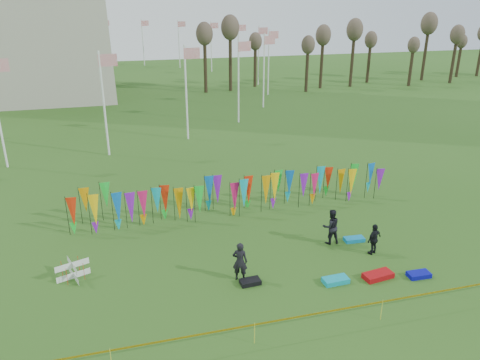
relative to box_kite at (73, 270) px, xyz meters
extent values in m
plane|color=#274F16|center=(8.46, -3.37, -0.42)|extent=(160.00, 160.00, 0.00)
cylinder|color=white|center=(22.46, 44.63, 3.58)|extent=(0.16, 0.16, 8.00)
plane|color=#AF1221|center=(23.06, 44.63, 6.88)|extent=(1.40, 0.00, 1.40)
cylinder|color=white|center=(21.51, 51.88, 3.58)|extent=(0.16, 0.16, 8.00)
plane|color=#AF1221|center=(22.11, 51.88, 6.88)|extent=(1.40, 0.00, 1.40)
cylinder|color=white|center=(18.71, 58.63, 3.58)|extent=(0.16, 0.16, 8.00)
plane|color=#AF1221|center=(19.31, 58.63, 6.88)|extent=(1.40, 0.00, 1.40)
cylinder|color=white|center=(14.26, 64.43, 3.58)|extent=(0.16, 0.16, 8.00)
plane|color=#AF1221|center=(14.86, 64.43, 6.88)|extent=(1.40, 0.00, 1.40)
cylinder|color=white|center=(8.46, 68.88, 3.58)|extent=(0.16, 0.16, 8.00)
plane|color=#AF1221|center=(9.06, 68.88, 6.88)|extent=(1.40, 0.00, 1.40)
cylinder|color=white|center=(1.71, 71.68, 3.58)|extent=(0.16, 0.16, 8.00)
plane|color=#AF1221|center=(2.31, 71.68, 6.88)|extent=(1.40, 0.00, 1.40)
cylinder|color=white|center=(-5.54, 72.63, 3.58)|extent=(0.16, 0.16, 8.00)
plane|color=#AF1221|center=(-4.94, 72.63, 6.88)|extent=(1.40, 0.00, 1.40)
cylinder|color=white|center=(-12.78, 71.68, 3.58)|extent=(0.16, 0.16, 8.00)
plane|color=#AF1221|center=(-12.18, 71.68, 6.88)|extent=(1.40, 0.00, 1.40)
cylinder|color=white|center=(1.71, 17.58, 3.58)|extent=(0.16, 0.16, 8.00)
plane|color=#AF1221|center=(2.31, 17.58, 6.88)|extent=(1.40, 0.00, 1.40)
cylinder|color=white|center=(8.46, 20.38, 3.58)|extent=(0.16, 0.16, 8.00)
plane|color=#AF1221|center=(9.06, 20.38, 6.88)|extent=(1.40, 0.00, 1.40)
cylinder|color=white|center=(14.26, 24.83, 3.58)|extent=(0.16, 0.16, 8.00)
plane|color=#AF1221|center=(14.86, 24.83, 6.88)|extent=(1.40, 0.00, 1.40)
cylinder|color=white|center=(18.71, 30.63, 3.58)|extent=(0.16, 0.16, 8.00)
plane|color=#AF1221|center=(19.31, 30.63, 6.88)|extent=(1.40, 0.00, 1.40)
cylinder|color=white|center=(21.51, 37.38, 3.58)|extent=(0.16, 0.16, 8.00)
plane|color=#AF1221|center=(22.11, 37.38, 6.88)|extent=(1.40, 0.00, 1.40)
cylinder|color=black|center=(-0.54, 4.88, 0.64)|extent=(0.03, 0.03, 2.13)
cone|color=red|center=(-0.26, 4.88, 0.83)|extent=(0.64, 0.64, 1.60)
cylinder|color=black|center=(0.08, 4.88, 0.64)|extent=(0.03, 0.03, 2.13)
cone|color=orange|center=(0.36, 4.88, 0.83)|extent=(0.64, 0.64, 1.60)
cylinder|color=black|center=(0.70, 4.88, 0.64)|extent=(0.03, 0.03, 2.13)
cone|color=yellow|center=(0.98, 4.88, 0.83)|extent=(0.64, 0.64, 1.60)
cylinder|color=black|center=(1.32, 4.88, 0.64)|extent=(0.03, 0.03, 2.13)
cone|color=green|center=(1.60, 4.88, 0.83)|extent=(0.64, 0.64, 1.60)
cylinder|color=black|center=(1.95, 4.88, 0.64)|extent=(0.03, 0.03, 2.13)
cone|color=blue|center=(2.23, 4.88, 0.83)|extent=(0.64, 0.64, 1.60)
cylinder|color=black|center=(2.57, 4.88, 0.64)|extent=(0.03, 0.03, 2.13)
cone|color=purple|center=(2.85, 4.88, 0.83)|extent=(0.64, 0.64, 1.60)
cylinder|color=black|center=(3.19, 4.88, 0.64)|extent=(0.03, 0.03, 2.13)
cone|color=#CD165B|center=(3.47, 4.88, 0.83)|extent=(0.64, 0.64, 1.60)
cylinder|color=black|center=(3.81, 4.88, 0.64)|extent=(0.03, 0.03, 2.13)
cone|color=#0B9EB2|center=(4.09, 4.88, 0.83)|extent=(0.64, 0.64, 1.60)
cylinder|color=black|center=(4.43, 4.88, 0.64)|extent=(0.03, 0.03, 2.13)
cone|color=red|center=(4.71, 4.88, 0.83)|extent=(0.64, 0.64, 1.60)
cylinder|color=black|center=(5.05, 4.88, 0.64)|extent=(0.03, 0.03, 2.13)
cone|color=orange|center=(5.33, 4.88, 0.83)|extent=(0.64, 0.64, 1.60)
cylinder|color=black|center=(5.67, 4.88, 0.64)|extent=(0.03, 0.03, 2.13)
cone|color=yellow|center=(5.95, 4.88, 0.83)|extent=(0.64, 0.64, 1.60)
cylinder|color=black|center=(6.29, 4.88, 0.64)|extent=(0.03, 0.03, 2.13)
cone|color=green|center=(6.57, 4.88, 0.83)|extent=(0.64, 0.64, 1.60)
cylinder|color=black|center=(6.91, 4.88, 0.64)|extent=(0.03, 0.03, 2.13)
cone|color=blue|center=(7.19, 4.88, 0.83)|extent=(0.64, 0.64, 1.60)
cylinder|color=black|center=(7.53, 4.88, 0.64)|extent=(0.03, 0.03, 2.13)
cone|color=purple|center=(7.81, 4.88, 0.83)|extent=(0.64, 0.64, 1.60)
cylinder|color=black|center=(8.15, 4.88, 0.64)|extent=(0.03, 0.03, 2.13)
cone|color=#CD165B|center=(8.43, 4.88, 0.83)|extent=(0.64, 0.64, 1.60)
cylinder|color=black|center=(8.77, 4.88, 0.64)|extent=(0.03, 0.03, 2.13)
cone|color=#0B9EB2|center=(9.05, 4.88, 0.83)|extent=(0.64, 0.64, 1.60)
cylinder|color=black|center=(9.39, 4.88, 0.64)|extent=(0.03, 0.03, 2.13)
cone|color=red|center=(9.67, 4.88, 0.83)|extent=(0.64, 0.64, 1.60)
cylinder|color=black|center=(10.01, 4.88, 0.64)|extent=(0.03, 0.03, 2.13)
cone|color=orange|center=(10.29, 4.88, 0.83)|extent=(0.64, 0.64, 1.60)
cylinder|color=black|center=(10.63, 4.88, 0.64)|extent=(0.03, 0.03, 2.13)
cone|color=yellow|center=(10.91, 4.88, 0.83)|extent=(0.64, 0.64, 1.60)
cylinder|color=black|center=(11.26, 4.88, 0.64)|extent=(0.03, 0.03, 2.13)
cone|color=green|center=(11.54, 4.88, 0.83)|extent=(0.64, 0.64, 1.60)
cylinder|color=black|center=(11.88, 4.88, 0.64)|extent=(0.03, 0.03, 2.13)
cone|color=blue|center=(12.16, 4.88, 0.83)|extent=(0.64, 0.64, 1.60)
cylinder|color=black|center=(12.50, 4.88, 0.64)|extent=(0.03, 0.03, 2.13)
cone|color=purple|center=(12.78, 4.88, 0.83)|extent=(0.64, 0.64, 1.60)
cylinder|color=black|center=(13.12, 4.88, 0.64)|extent=(0.03, 0.03, 2.13)
cone|color=#CD165B|center=(13.40, 4.88, 0.83)|extent=(0.64, 0.64, 1.60)
cylinder|color=black|center=(13.74, 4.88, 0.64)|extent=(0.03, 0.03, 2.13)
cone|color=#0B9EB2|center=(14.02, 4.88, 0.83)|extent=(0.64, 0.64, 1.60)
cylinder|color=black|center=(14.36, 4.88, 0.64)|extent=(0.03, 0.03, 2.13)
cone|color=red|center=(14.64, 4.88, 0.83)|extent=(0.64, 0.64, 1.60)
cylinder|color=black|center=(14.98, 4.88, 0.64)|extent=(0.03, 0.03, 2.13)
cone|color=orange|center=(15.26, 4.88, 0.83)|extent=(0.64, 0.64, 1.60)
cylinder|color=black|center=(15.60, 4.88, 0.64)|extent=(0.03, 0.03, 2.13)
cone|color=yellow|center=(15.88, 4.88, 0.83)|extent=(0.64, 0.64, 1.60)
cylinder|color=black|center=(16.22, 4.88, 0.64)|extent=(0.03, 0.03, 2.13)
cone|color=green|center=(16.50, 4.88, 0.83)|extent=(0.64, 0.64, 1.60)
cylinder|color=black|center=(16.84, 4.88, 0.64)|extent=(0.03, 0.03, 2.13)
cone|color=blue|center=(17.12, 4.88, 0.83)|extent=(0.64, 0.64, 1.60)
cylinder|color=black|center=(17.46, 4.88, 0.64)|extent=(0.03, 0.03, 2.13)
cone|color=purple|center=(17.74, 4.88, 0.83)|extent=(0.64, 0.64, 1.60)
cube|color=#DBAF04|center=(8.46, -6.09, 0.40)|extent=(26.00, 0.01, 0.08)
cylinder|color=yellow|center=(1.46, -6.09, 0.03)|extent=(0.02, 0.02, 0.90)
cylinder|color=yellow|center=(6.46, -6.09, 0.03)|extent=(0.02, 0.02, 0.90)
cylinder|color=yellow|center=(11.46, -6.09, 0.03)|extent=(0.02, 0.02, 0.90)
cylinder|color=#382B1C|center=(14.46, 40.63, 2.78)|extent=(0.44, 0.44, 6.40)
ellipsoid|color=brown|center=(14.46, 40.63, 6.14)|extent=(1.92, 1.92, 2.56)
cylinder|color=#382B1C|center=(18.46, 40.63, 2.78)|extent=(0.44, 0.44, 6.40)
ellipsoid|color=brown|center=(18.46, 40.63, 6.14)|extent=(1.92, 1.92, 2.56)
cylinder|color=#382B1C|center=(22.46, 40.63, 2.78)|extent=(0.44, 0.44, 6.40)
ellipsoid|color=brown|center=(22.46, 40.63, 6.14)|extent=(1.92, 1.92, 2.56)
cylinder|color=#382B1C|center=(26.46, 40.63, 2.78)|extent=(0.44, 0.44, 6.40)
ellipsoid|color=brown|center=(26.46, 40.63, 6.14)|extent=(1.92, 1.92, 2.56)
cylinder|color=#382B1C|center=(30.46, 40.63, 2.78)|extent=(0.44, 0.44, 6.40)
ellipsoid|color=brown|center=(30.46, 40.63, 6.14)|extent=(1.92, 1.92, 2.56)
cylinder|color=#382B1C|center=(34.46, 40.63, 2.78)|extent=(0.44, 0.44, 6.40)
ellipsoid|color=brown|center=(34.46, 40.63, 6.14)|extent=(1.92, 1.92, 2.56)
cylinder|color=#382B1C|center=(38.46, 40.63, 2.78)|extent=(0.44, 0.44, 6.40)
ellipsoid|color=brown|center=(38.46, 40.63, 6.14)|extent=(1.92, 1.92, 2.56)
cylinder|color=#382B1C|center=(42.46, 40.63, 2.78)|extent=(0.44, 0.44, 6.40)
ellipsoid|color=brown|center=(42.46, 40.63, 6.14)|extent=(1.92, 1.92, 2.56)
cylinder|color=#382B1C|center=(46.46, 40.63, 2.78)|extent=(0.44, 0.44, 6.40)
ellipsoid|color=brown|center=(46.46, 40.63, 6.14)|extent=(1.92, 1.92, 2.56)
cylinder|color=#382B1C|center=(50.46, 40.63, 2.78)|extent=(0.44, 0.44, 6.40)
ellipsoid|color=brown|center=(50.46, 40.63, 6.14)|extent=(1.92, 1.92, 2.56)
cylinder|color=#382B1C|center=(54.46, 40.63, 2.78)|extent=(0.44, 0.44, 6.40)
ellipsoid|color=brown|center=(54.46, 40.63, 6.14)|extent=(1.92, 1.92, 2.56)
cylinder|color=red|center=(-0.37, -0.37, 0.00)|extent=(0.02, 0.02, 0.84)
cylinder|color=red|center=(0.37, -0.37, 0.00)|extent=(0.02, 0.02, 0.84)
cylinder|color=red|center=(-0.37, 0.37, 0.00)|extent=(0.02, 0.02, 0.84)
cylinder|color=red|center=(0.37, 0.37, 0.00)|extent=(0.02, 0.02, 0.84)
imported|color=black|center=(7.10, -1.99, 0.49)|extent=(0.80, 0.71, 1.82)
imported|color=black|center=(12.38, 0.00, 0.50)|extent=(0.92, 0.59, 1.84)
imported|color=black|center=(13.93, -1.54, 0.37)|extent=(1.06, 0.85, 1.58)
cube|color=#0C9FB7|center=(11.08, -3.34, -0.31)|extent=(1.15, 0.61, 0.23)
cube|color=#090C9F|center=(14.87, -3.89, -0.32)|extent=(1.02, 0.55, 0.21)
cube|color=#A90B0E|center=(13.06, -3.50, -0.30)|extent=(1.42, 0.79, 0.25)
cube|color=black|center=(7.44, -2.45, -0.32)|extent=(0.92, 0.57, 0.21)
cube|color=#0D7EB8|center=(13.66, -0.17, -0.32)|extent=(1.05, 0.55, 0.20)
camera|label=1|loc=(2.46, -19.03, 11.26)|focal=35.00mm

